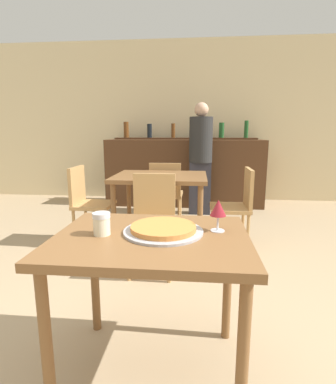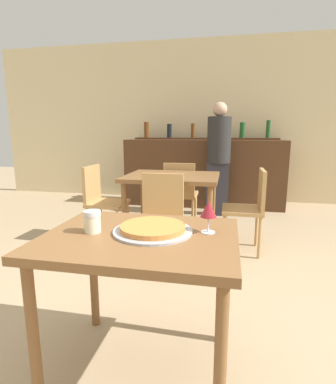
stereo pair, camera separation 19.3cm
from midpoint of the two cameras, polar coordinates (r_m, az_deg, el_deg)
name	(u,v)px [view 2 (the right image)]	position (r m, az deg, el deg)	size (l,w,h in m)	color
ground_plane	(143,368)	(1.83, -1.35, -30.58)	(16.00, 16.00, 0.00)	tan
wall_back	(207,122)	(5.54, 8.42, 13.08)	(8.00, 0.05, 2.80)	beige
dining_table_near	(140,253)	(1.48, -1.47, -11.69)	(0.92, 0.72, 0.74)	brown
dining_table_far	(172,184)	(3.15, 2.54, 1.49)	(0.96, 0.78, 0.78)	brown
bar_counter	(203,173)	(5.08, 7.83, 3.63)	(2.60, 0.56, 1.10)	#4C2D19
bar_back_shelf	(204,136)	(5.18, 7.91, 10.59)	(2.39, 0.24, 0.34)	#4C2D19
chair_far_side_front	(160,215)	(2.65, 0.62, -4.41)	(0.40, 0.40, 0.86)	tan
chair_far_side_back	(180,191)	(3.73, 3.84, 0.21)	(0.40, 0.40, 0.86)	tan
chair_far_side_left	(101,198)	(3.40, -11.04, -1.08)	(0.40, 0.40, 0.86)	tan
chair_far_side_right	(250,204)	(3.17, 17.08, -2.28)	(0.40, 0.40, 0.86)	tan
pizza_tray	(153,229)	(1.47, 0.88, -7.11)	(0.39, 0.39, 0.04)	#A3A3A8
cheese_shaker	(92,221)	(1.48, -10.62, -5.58)	(0.08, 0.08, 0.11)	beige
person_standing	(219,156)	(4.46, 10.84, 6.83)	(0.34, 0.34, 1.64)	#2D2D38
wine_glass	(208,210)	(1.46, 11.50, -3.41)	(0.08, 0.08, 0.16)	silver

